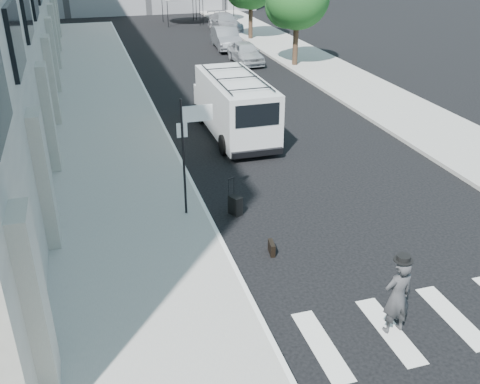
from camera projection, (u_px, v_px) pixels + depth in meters
ground at (309, 260)px, 13.95m from camera, size 120.00×120.00×0.00m
sidewalk_left at (102, 100)px, 26.55m from camera, size 4.50×48.00×0.15m
sidewalk_right at (315, 64)px, 33.36m from camera, size 4.00×56.00×0.15m
sign_pole at (191, 133)px, 14.90m from camera, size 1.03×0.07×3.50m
businessman at (397, 297)px, 11.14m from camera, size 0.68×0.47×1.80m
briefcase at (272, 248)px, 14.18m from camera, size 0.18×0.45×0.34m
suitcase at (235, 205)px, 16.07m from camera, size 0.40×0.48×1.14m
cargo_van at (234, 105)px, 21.90m from camera, size 2.26×6.34×2.38m
parked_car_a at (246, 53)px, 33.65m from camera, size 1.62×3.92×1.33m
parked_car_b at (226, 38)px, 37.64m from camera, size 1.92×4.57×1.47m
parked_car_c at (225, 22)px, 44.03m from camera, size 2.21×4.89×1.39m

